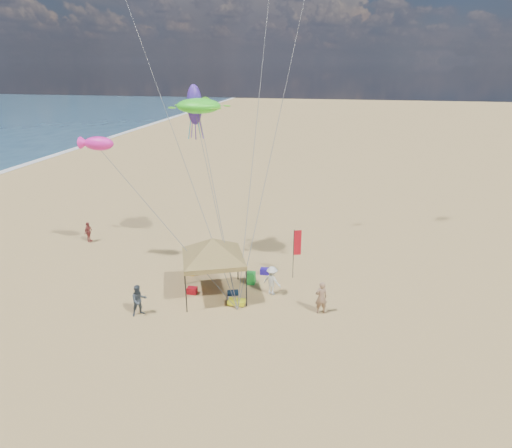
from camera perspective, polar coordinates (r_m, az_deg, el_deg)
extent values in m
plane|color=tan|center=(23.30, -1.45, -11.82)|extent=(280.00, 280.00, 0.00)
cylinder|color=black|center=(26.24, -9.25, -5.57)|extent=(0.06, 0.06, 2.11)
cylinder|color=black|center=(26.45, -2.36, -5.09)|extent=(0.06, 0.06, 2.11)
cylinder|color=black|center=(23.42, -9.00, -8.90)|extent=(0.06, 0.06, 2.11)
cylinder|color=black|center=(23.65, -1.24, -8.33)|extent=(0.06, 0.06, 2.11)
cube|color=olive|center=(24.36, -5.55, -4.42)|extent=(4.23, 4.23, 0.25)
pyramid|color=olive|center=(23.90, -5.65, -1.84)|extent=(5.95, 5.95, 1.06)
cylinder|color=black|center=(26.51, 4.83, -3.88)|extent=(0.04, 0.04, 3.13)
cube|color=red|center=(26.28, 5.37, -2.41)|extent=(0.44, 0.17, 1.56)
cube|color=red|center=(25.53, -8.22, -8.47)|extent=(0.54, 0.38, 0.38)
cube|color=#20118F|center=(27.45, 1.14, -6.09)|extent=(0.54, 0.38, 0.38)
cylinder|color=#0B1E34|center=(25.10, -3.00, -8.83)|extent=(0.69, 0.54, 0.36)
cylinder|color=orange|center=(28.87, -6.14, -4.85)|extent=(0.54, 0.69, 0.36)
cube|color=#1B942E|center=(26.30, -0.67, -6.94)|extent=(0.50, 0.50, 0.70)
cube|color=yellow|center=(27.64, -8.35, -5.76)|extent=(0.50, 0.50, 0.70)
cube|color=slate|center=(24.50, -3.32, -9.73)|extent=(0.34, 0.30, 0.28)
cube|color=yellow|center=(24.18, -2.53, -9.98)|extent=(0.90, 0.50, 0.24)
imported|color=#9D775A|center=(23.40, 8.38, -9.34)|extent=(0.76, 0.64, 1.79)
imported|color=#38424C|center=(23.79, -14.83, -9.46)|extent=(1.04, 1.03, 1.69)
imported|color=silver|center=(24.93, 2.08, -7.29)|extent=(1.26, 1.03, 1.69)
imported|color=#983D3A|center=(34.23, -20.77, -0.97)|extent=(0.38, 0.88, 1.50)
ellipsoid|color=#3CF729|center=(27.66, -7.41, 14.84)|extent=(3.08, 2.66, 0.90)
ellipsoid|color=#FF24AE|center=(28.58, -19.59, 9.75)|extent=(1.92, 1.01, 0.84)
ellipsoid|color=#4F2CB9|center=(28.23, -7.93, 14.96)|extent=(1.02, 1.02, 2.42)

